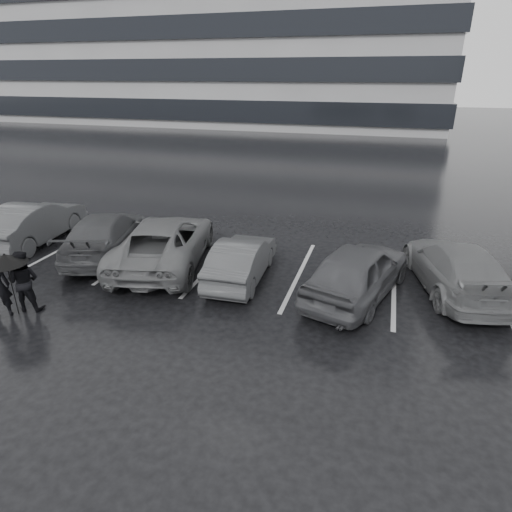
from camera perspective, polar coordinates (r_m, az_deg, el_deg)
The scene contains 10 objects.
ground at distance 11.19m, azimuth 0.12°, elevation -7.32°, with size 160.00×160.00×0.00m, color black.
car_main at distance 11.92m, azimuth 13.44°, elevation -1.90°, with size 1.78×4.43×1.51m, color black.
car_west_a at distance 12.64m, azimuth -1.95°, elevation -0.42°, with size 1.32×3.77×1.24m, color #2B2B2E.
car_west_b at distance 13.92m, azimuth -12.10°, elevation 1.89°, with size 2.47×5.35×1.49m, color #474749.
car_west_c at distance 15.28m, azimuth -19.31°, elevation 2.83°, with size 1.97×4.84×1.40m, color black.
car_west_d at distance 17.39m, azimuth -27.57°, elevation 4.00°, with size 1.56×4.48×1.48m, color #2B2B2E.
car_east at distance 13.21m, azimuth 25.11°, elevation -1.32°, with size 1.93×4.75×1.38m, color #474749.
pedestrian_right at distance 12.40m, azimuth -28.57°, elevation -2.94°, with size 0.79×0.62×1.63m, color black.
umbrella at distance 12.01m, azimuth -30.45°, elevation -0.37°, with size 0.99×0.99×1.68m.
stall_stripes at distance 13.52m, azimuth -0.05°, elevation -1.65°, with size 19.72×5.00×0.00m.
Camera 1 is at (2.79, -9.23, 5.68)m, focal length 30.00 mm.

